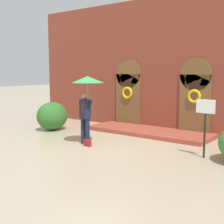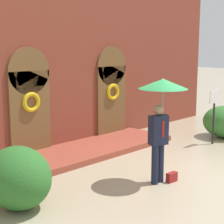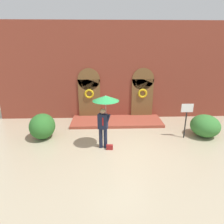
% 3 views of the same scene
% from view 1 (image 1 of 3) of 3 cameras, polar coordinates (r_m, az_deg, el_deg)
% --- Properties ---
extents(ground_plane, '(80.00, 80.00, 0.00)m').
position_cam_1_polar(ground_plane, '(10.42, -2.21, -6.56)').
color(ground_plane, tan).
extents(building_facade, '(14.00, 2.30, 5.60)m').
position_cam_1_polar(building_facade, '(13.56, 9.20, 8.01)').
color(building_facade, brown).
rests_on(building_facade, ground).
extents(person_with_umbrella, '(1.10, 1.10, 2.36)m').
position_cam_1_polar(person_with_umbrella, '(10.66, -4.61, 4.14)').
color(person_with_umbrella, '#191E33').
rests_on(person_with_umbrella, ground).
extents(handbag, '(0.29, 0.14, 0.22)m').
position_cam_1_polar(handbag, '(10.65, -4.51, -5.67)').
color(handbag, maroon).
rests_on(handbag, ground).
extents(sign_post, '(0.56, 0.06, 1.72)m').
position_cam_1_polar(sign_post, '(9.41, 16.67, -1.17)').
color(sign_post, black).
rests_on(sign_post, ground).
extents(shrub_left, '(1.20, 1.40, 1.21)m').
position_cam_1_polar(shrub_left, '(13.69, -10.88, -0.73)').
color(shrub_left, '#2D6B28').
rests_on(shrub_left, ground).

